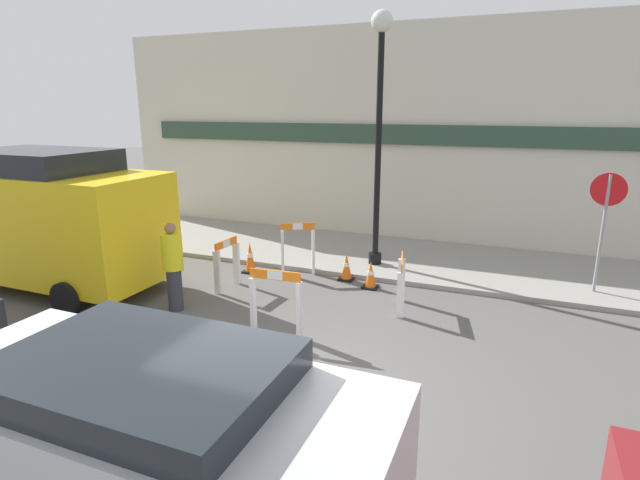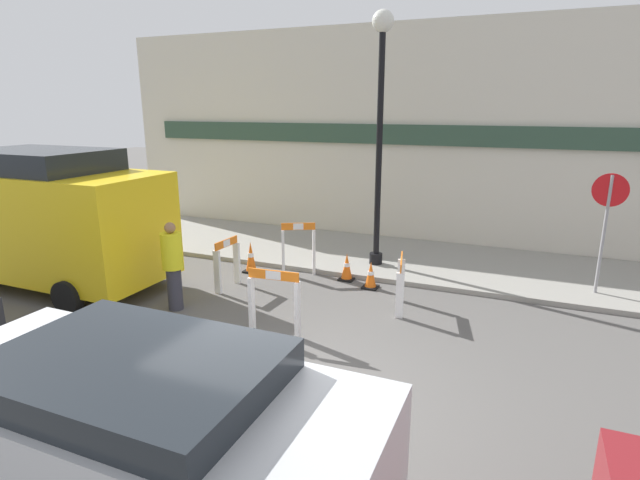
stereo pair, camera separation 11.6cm
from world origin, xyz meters
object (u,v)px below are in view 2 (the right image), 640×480
object	(u,v)px
stop_sign	(607,214)
work_van	(45,214)
person_worker	(173,264)
streetlamp_post	(380,108)
parked_car_1	(141,436)

from	to	relation	value
stop_sign	work_van	size ratio (longest dim) A/B	0.45
stop_sign	work_van	bearing A→B (deg)	29.67
stop_sign	person_worker	xyz separation A→B (m)	(-6.93, -3.53, -0.76)
stop_sign	work_van	world-z (taller)	work_van
streetlamp_post	stop_sign	size ratio (longest dim) A/B	2.33
streetlamp_post	stop_sign	bearing A→B (deg)	-1.44
streetlamp_post	stop_sign	xyz separation A→B (m)	(4.33, -0.11, -1.86)
person_worker	work_van	size ratio (longest dim) A/B	0.32
streetlamp_post	person_worker	xyz separation A→B (m)	(-2.60, -3.63, -2.62)
person_worker	work_van	bearing A→B (deg)	142.03
stop_sign	parked_car_1	world-z (taller)	stop_sign
parked_car_1	work_van	distance (m)	7.32
parked_car_1	work_van	world-z (taller)	work_van
work_van	stop_sign	bearing A→B (deg)	18.79
streetlamp_post	parked_car_1	distance (m)	8.05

